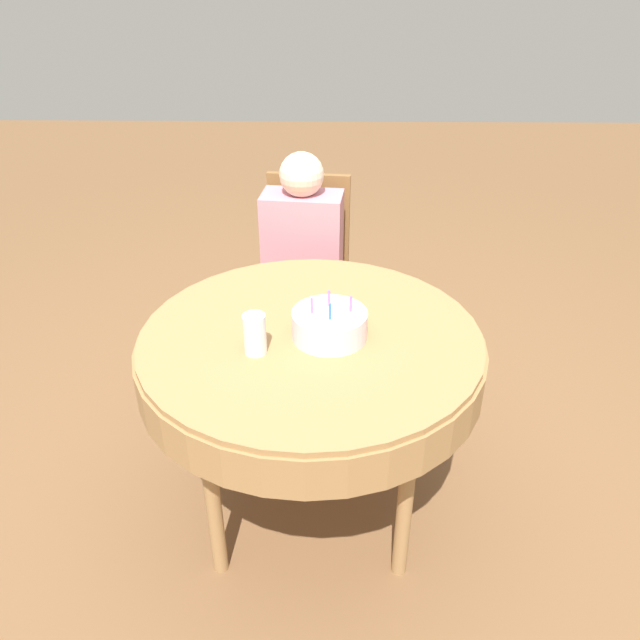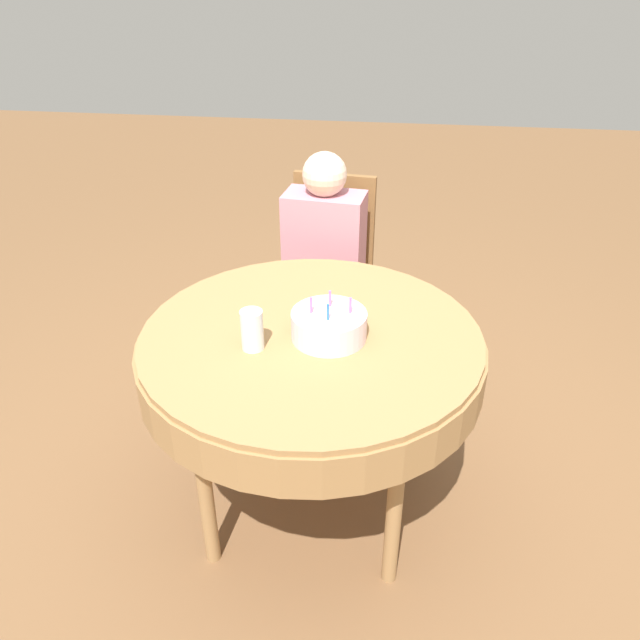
{
  "view_description": "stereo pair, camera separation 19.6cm",
  "coord_description": "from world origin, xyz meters",
  "px_view_note": "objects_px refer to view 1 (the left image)",
  "views": [
    {
      "loc": [
        0.06,
        -1.69,
        1.83
      ],
      "look_at": [
        0.03,
        -0.01,
        0.81
      ],
      "focal_mm": 35.0,
      "sensor_mm": 36.0,
      "label": 1
    },
    {
      "loc": [
        0.25,
        -1.67,
        1.83
      ],
      "look_at": [
        0.03,
        -0.01,
        0.81
      ],
      "focal_mm": 35.0,
      "sensor_mm": 36.0,
      "label": 2
    }
  ],
  "objects_px": {
    "birthday_cake": "(330,325)",
    "drinking_glass": "(255,334)",
    "person": "(302,257)",
    "chair": "(306,278)"
  },
  "relations": [
    {
      "from": "person",
      "to": "birthday_cake",
      "type": "distance_m",
      "value": 0.82
    },
    {
      "from": "person",
      "to": "birthday_cake",
      "type": "bearing_deg",
      "value": -74.89
    },
    {
      "from": "person",
      "to": "birthday_cake",
      "type": "xyz_separation_m",
      "value": [
        0.12,
        -0.8,
        0.14
      ]
    },
    {
      "from": "person",
      "to": "drinking_glass",
      "type": "distance_m",
      "value": 0.91
    },
    {
      "from": "birthday_cake",
      "to": "drinking_glass",
      "type": "relative_size",
      "value": 1.84
    },
    {
      "from": "birthday_cake",
      "to": "drinking_glass",
      "type": "distance_m",
      "value": 0.24
    },
    {
      "from": "person",
      "to": "drinking_glass",
      "type": "relative_size",
      "value": 8.6
    },
    {
      "from": "chair",
      "to": "birthday_cake",
      "type": "relative_size",
      "value": 4.05
    },
    {
      "from": "birthday_cake",
      "to": "drinking_glass",
      "type": "xyz_separation_m",
      "value": [
        -0.22,
        -0.09,
        0.02
      ]
    },
    {
      "from": "person",
      "to": "birthday_cake",
      "type": "height_order",
      "value": "person"
    }
  ]
}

